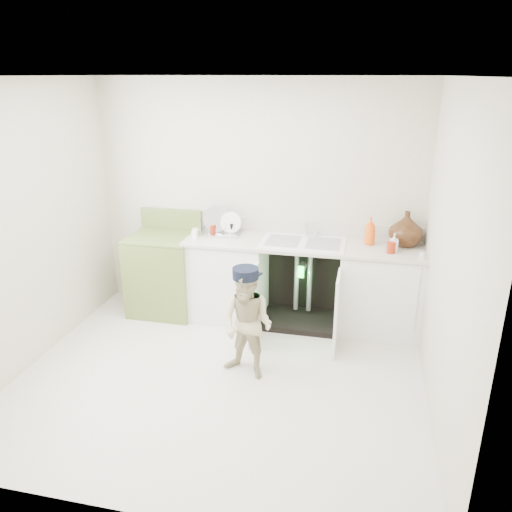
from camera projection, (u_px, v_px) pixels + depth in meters
The scene contains 5 objects.
ground at pixel (220, 378), 4.39m from camera, with size 3.50×3.50×0.00m, color #BEB6A7.
room_shell at pixel (216, 243), 3.96m from camera, with size 6.00×5.50×1.26m.
counter_run at pixel (305, 281), 5.21m from camera, with size 2.44×1.02×1.25m.
avocado_stove at pixel (165, 272), 5.51m from camera, with size 0.71×0.65×1.10m.
repair_worker at pixel (247, 323), 4.27m from camera, with size 0.67×1.00×1.00m.
Camera 1 is at (1.13, -3.59, 2.52)m, focal length 35.00 mm.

